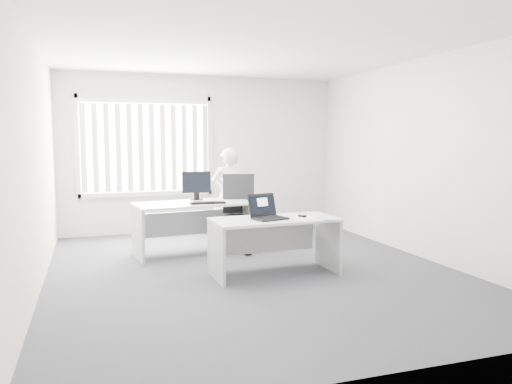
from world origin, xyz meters
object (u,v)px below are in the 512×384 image
object	(u,v)px
office_chair	(239,227)
laptop	(270,207)
desk_far	(194,217)
monitor	(196,186)
desk_near	(275,234)
person	(229,195)

from	to	relation	value
office_chair	laptop	bearing A→B (deg)	-78.84
desk_far	monitor	world-z (taller)	monitor
desk_near	laptop	world-z (taller)	laptop
office_chair	monitor	distance (m)	0.90
desk_far	person	xyz separation A→B (m)	(0.72, 0.74, 0.22)
person	desk_near	bearing A→B (deg)	94.19
laptop	office_chair	bearing A→B (deg)	72.79
person	laptop	size ratio (longest dim) A/B	3.92
laptop	monitor	distance (m)	1.82
desk_far	laptop	world-z (taller)	laptop
desk_near	monitor	bearing A→B (deg)	108.68
monitor	person	bearing A→B (deg)	41.12
office_chair	monitor	xyz separation A→B (m)	(-0.59, 0.27, 0.62)
desk_far	person	distance (m)	1.05
person	office_chair	bearing A→B (deg)	91.41
desk_near	monitor	size ratio (longest dim) A/B	3.63
monitor	desk_near	bearing A→B (deg)	-63.71
person	laptop	bearing A→B (deg)	91.99
person	laptop	distance (m)	2.18
desk_near	desk_far	size ratio (longest dim) A/B	0.90
desk_near	person	world-z (taller)	person
desk_near	laptop	size ratio (longest dim) A/B	4.00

